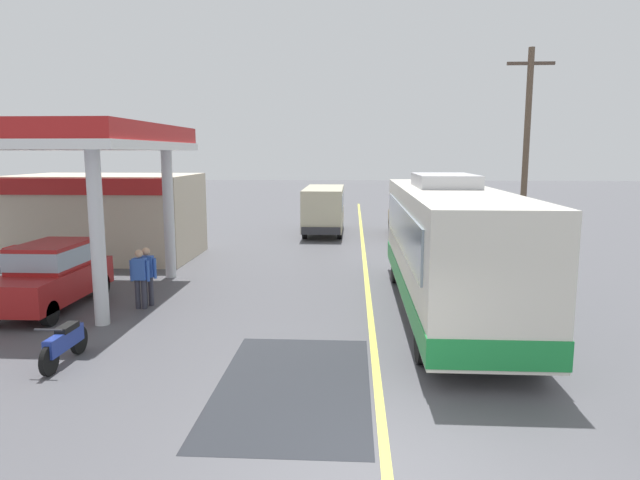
{
  "coord_description": "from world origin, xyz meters",
  "views": [
    {
      "loc": [
        -0.5,
        -7.13,
        4.29
      ],
      "look_at": [
        -1.5,
        10.0,
        1.6
      ],
      "focal_mm": 31.43,
      "sensor_mm": 36.0,
      "label": 1
    }
  ],
  "objects": [
    {
      "name": "ground",
      "position": [
        0.0,
        20.0,
        0.0
      ],
      "size": [
        120.0,
        120.0,
        0.0
      ],
      "primitive_type": "plane",
      "color": "#4C4C51"
    },
    {
      "name": "pedestrian_by_shop",
      "position": [
        -6.26,
        7.97,
        0.93
      ],
      "size": [
        0.55,
        0.22,
        1.66
      ],
      "color": "#33333F",
      "rests_on": "ground"
    },
    {
      "name": "car_at_pump",
      "position": [
        -8.79,
        7.54,
        1.01
      ],
      "size": [
        1.7,
        4.2,
        1.82
      ],
      "color": "maroon",
      "rests_on": "ground"
    },
    {
      "name": "coach_bus_main",
      "position": [
        2.09,
        7.89,
        1.72
      ],
      "size": [
        2.6,
        11.04,
        3.69
      ],
      "color": "silver",
      "rests_on": "ground"
    },
    {
      "name": "motorcycle_parked_forecourt",
      "position": [
        -6.36,
        3.51,
        0.44
      ],
      "size": [
        0.55,
        1.8,
        0.92
      ],
      "color": "black",
      "rests_on": "ground"
    },
    {
      "name": "minibus_opposing_lane",
      "position": [
        -2.02,
        22.61,
        1.47
      ],
      "size": [
        2.04,
        6.13,
        2.44
      ],
      "color": "#BFB799",
      "rests_on": "ground"
    },
    {
      "name": "car_trailing_behind_bus",
      "position": [
        2.35,
        22.24,
        1.01
      ],
      "size": [
        1.7,
        4.2,
        1.82
      ],
      "color": "olive",
      "rests_on": "ground"
    },
    {
      "name": "pedestrian_near_pump",
      "position": [
        -6.33,
        7.62,
        0.93
      ],
      "size": [
        0.55,
        0.22,
        1.66
      ],
      "color": "#33333F",
      "rests_on": "ground"
    },
    {
      "name": "gas_station_roadside",
      "position": [
        -10.48,
        13.04,
        2.63
      ],
      "size": [
        9.1,
        11.95,
        5.1
      ],
      "color": "#B21E1E",
      "rests_on": "ground"
    },
    {
      "name": "lane_divider_stripe",
      "position": [
        0.0,
        15.0,
        0.0
      ],
      "size": [
        0.16,
        50.0,
        0.01
      ],
      "primitive_type": "cube",
      "color": "#D8CC4C",
      "rests_on": "ground"
    },
    {
      "name": "utility_pole_roadside",
      "position": [
        6.29,
        15.55,
        4.32
      ],
      "size": [
        1.8,
        0.24,
        8.27
      ],
      "color": "brown",
      "rests_on": "ground"
    },
    {
      "name": "wet_puddle_patch",
      "position": [
        -1.57,
        2.7,
        0.0
      ],
      "size": [
        2.84,
        5.11,
        0.01
      ],
      "primitive_type": "cube",
      "color": "#26282D",
      "rests_on": "ground"
    }
  ]
}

